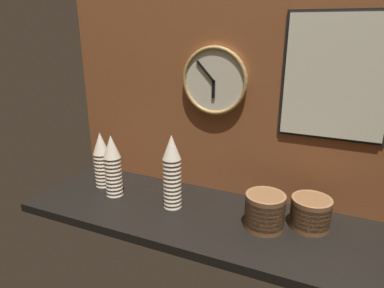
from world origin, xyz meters
TOP-DOWN VIEW (x-y plane):
  - ground_plane at (0.00, 0.00)cm, footprint 160.00×56.00cm
  - wall_tiled_back at (0.00, 26.50)cm, footprint 160.00×3.00cm
  - cup_stack_left at (-44.56, -1.18)cm, footprint 8.44×8.44cm
  - cup_stack_center at (-12.33, -0.00)cm, footprint 8.44×8.44cm
  - cup_stack_far_left at (-56.41, 5.30)cm, footprint 8.44×8.44cm
  - bowl_stack_right at (30.97, -0.34)cm, footprint 16.62×16.62cm
  - bowl_stack_far_right at (48.46, 8.22)cm, footprint 16.62×16.62cm
  - wall_clock at (-1.45, 23.46)cm, footprint 32.20×2.70cm
  - menu_board at (50.98, 24.35)cm, footprint 43.24×1.32cm

SIDE VIEW (x-z plane):
  - ground_plane at x=0.00cm, z-range -4.00..0.00cm
  - bowl_stack_far_right at x=48.46cm, z-range 0.29..13.65cm
  - bowl_stack_right at x=30.97cm, z-range 0.29..15.59cm
  - cup_stack_far_left at x=-56.41cm, z-range 0.00..29.44cm
  - cup_stack_left at x=-44.56cm, z-range 0.00..31.44cm
  - cup_stack_center at x=-12.33cm, z-range 0.00..35.43cm
  - wall_tiled_back at x=0.00cm, z-range 0.00..105.00cm
  - wall_clock at x=-1.45cm, z-range 40.35..72.55cm
  - menu_board at x=50.98cm, z-range 34.54..87.06cm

